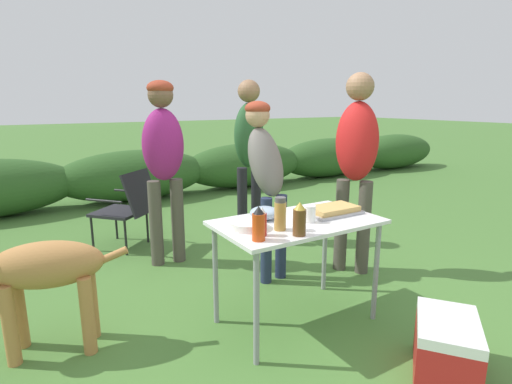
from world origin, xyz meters
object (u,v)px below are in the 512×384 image
(mixing_bowl, at_px, (265,213))
(camp_chair_green_behind_table, at_px, (128,205))
(standing_person_in_red_jacket, at_px, (163,153))
(standing_person_in_olive_jacket, at_px, (356,155))
(plate_stack, at_px, (248,225))
(food_tray, at_px, (333,210))
(standing_person_in_gray_fleece, at_px, (266,167))
(hot_sauce_bottle, at_px, (259,224))
(spice_jar, at_px, (280,214))
(dog, at_px, (36,271))
(paper_cup_stack, at_px, (309,214))
(standing_person_in_navy_coat, at_px, (249,145))
(beer_bottle, at_px, (299,220))
(ketchup_bottle, at_px, (262,222))
(cooler_box, at_px, (446,348))
(folding_table, at_px, (297,231))

(mixing_bowl, height_order, camp_chair_green_behind_table, camp_chair_green_behind_table)
(standing_person_in_red_jacket, relative_size, standing_person_in_olive_jacket, 0.97)
(plate_stack, bearing_deg, food_tray, -2.35)
(plate_stack, height_order, standing_person_in_gray_fleece, standing_person_in_gray_fleece)
(plate_stack, xyz_separation_m, hot_sauce_bottle, (-0.06, -0.22, 0.07))
(spice_jar, bearing_deg, dog, 154.84)
(paper_cup_stack, distance_m, standing_person_in_navy_coat, 1.78)
(beer_bottle, xyz_separation_m, ketchup_bottle, (-0.19, 0.11, -0.01))
(mixing_bowl, distance_m, camp_chair_green_behind_table, 2.02)
(camp_chair_green_behind_table, relative_size, cooler_box, 1.44)
(food_tray, relative_size, beer_bottle, 1.93)
(food_tray, relative_size, camp_chair_green_behind_table, 0.47)
(standing_person_in_red_jacket, height_order, cooler_box, standing_person_in_red_jacket)
(hot_sauce_bottle, bearing_deg, standing_person_in_olive_jacket, 24.60)
(ketchup_bottle, height_order, standing_person_in_navy_coat, standing_person_in_navy_coat)
(beer_bottle, height_order, dog, beer_bottle)
(paper_cup_stack, distance_m, hot_sauce_bottle, 0.50)
(folding_table, height_order, mixing_bowl, mixing_bowl)
(folding_table, distance_m, camp_chair_green_behind_table, 2.19)
(beer_bottle, distance_m, hot_sauce_bottle, 0.26)
(food_tray, xyz_separation_m, hot_sauce_bottle, (-0.74, -0.20, 0.07))
(standing_person_in_olive_jacket, bearing_deg, beer_bottle, -94.69)
(cooler_box, bearing_deg, plate_stack, -88.98)
(food_tray, xyz_separation_m, standing_person_in_red_jacket, (-0.72, 1.49, 0.29))
(spice_jar, distance_m, standing_person_in_olive_jacket, 1.31)
(camp_chair_green_behind_table, bearing_deg, standing_person_in_gray_fleece, -99.12)
(food_tray, height_order, dog, food_tray)
(food_tray, xyz_separation_m, standing_person_in_gray_fleece, (-0.09, 0.76, 0.21))
(paper_cup_stack, bearing_deg, camp_chair_green_behind_table, 107.35)
(standing_person_in_navy_coat, bearing_deg, plate_stack, -126.68)
(paper_cup_stack, height_order, beer_bottle, beer_bottle)
(folding_table, distance_m, hot_sauce_bottle, 0.51)
(food_tray, distance_m, paper_cup_stack, 0.28)
(paper_cup_stack, xyz_separation_m, dog, (-1.59, 0.59, -0.26))
(folding_table, relative_size, standing_person_in_navy_coat, 0.63)
(mixing_bowl, height_order, cooler_box, mixing_bowl)
(food_tray, height_order, paper_cup_stack, paper_cup_stack)
(hot_sauce_bottle, relative_size, cooler_box, 0.35)
(spice_jar, xyz_separation_m, standing_person_in_gray_fleece, (0.44, 0.86, 0.14))
(standing_person_in_navy_coat, bearing_deg, folding_table, -115.48)
(food_tray, distance_m, standing_person_in_olive_jacket, 0.83)
(food_tray, xyz_separation_m, cooler_box, (0.06, -0.90, -0.60))
(hot_sauce_bottle, distance_m, standing_person_in_olive_jacket, 1.54)
(plate_stack, height_order, standing_person_in_olive_jacket, standing_person_in_olive_jacket)
(food_tray, bearing_deg, standing_person_in_red_jacket, 115.89)
(folding_table, bearing_deg, food_tray, -0.80)
(dog, bearing_deg, ketchup_bottle, -103.36)
(folding_table, bearing_deg, hot_sauce_bottle, -155.12)
(spice_jar, distance_m, standing_person_in_navy_coat, 1.90)
(standing_person_in_olive_jacket, bearing_deg, cooler_box, -59.35)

